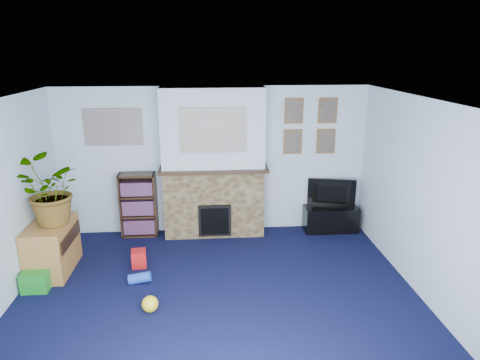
{
  "coord_description": "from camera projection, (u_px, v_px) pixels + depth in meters",
  "views": [
    {
      "loc": [
        -0.09,
        -4.52,
        2.94
      ],
      "look_at": [
        0.32,
        0.76,
        1.32
      ],
      "focal_mm": 32.0,
      "sensor_mm": 36.0,
      "label": 1
    }
  ],
  "objects": [
    {
      "name": "floor",
      "position": [
        218.0,
        303.0,
        5.18
      ],
      "size": [
        5.0,
        4.5,
        0.01
      ],
      "primitive_type": "cube",
      "color": "black",
      "rests_on": "ground"
    },
    {
      "name": "ceiling",
      "position": [
        215.0,
        103.0,
        4.48
      ],
      "size": [
        5.0,
        4.5,
        0.01
      ],
      "primitive_type": "cube",
      "color": "white",
      "rests_on": "wall_back"
    },
    {
      "name": "wall_back",
      "position": [
        213.0,
        161.0,
        6.97
      ],
      "size": [
        5.0,
        0.04,
        2.4
      ],
      "primitive_type": "cube",
      "color": "silver",
      "rests_on": "ground"
    },
    {
      "name": "wall_front",
      "position": [
        226.0,
        339.0,
        2.68
      ],
      "size": [
        5.0,
        0.04,
        2.4
      ],
      "primitive_type": "cube",
      "color": "silver",
      "rests_on": "ground"
    },
    {
      "name": "wall_right",
      "position": [
        430.0,
        204.0,
        5.01
      ],
      "size": [
        0.04,
        4.5,
        2.4
      ],
      "primitive_type": "cube",
      "color": "silver",
      "rests_on": "ground"
    },
    {
      "name": "chimney_breast",
      "position": [
        214.0,
        165.0,
        6.78
      ],
      "size": [
        1.72,
        0.5,
        2.4
      ],
      "color": "brown",
      "rests_on": "ground"
    },
    {
      "name": "collage_main",
      "position": [
        213.0,
        130.0,
        6.41
      ],
      "size": [
        1.0,
        0.03,
        0.68
      ],
      "primitive_type": "cube",
      "color": "gray",
      "rests_on": "chimney_breast"
    },
    {
      "name": "collage_left",
      "position": [
        113.0,
        127.0,
        6.67
      ],
      "size": [
        0.9,
        0.03,
        0.58
      ],
      "primitive_type": "cube",
      "color": "gray",
      "rests_on": "wall_back"
    },
    {
      "name": "portrait_tl",
      "position": [
        294.0,
        111.0,
        6.82
      ],
      "size": [
        0.3,
        0.03,
        0.4
      ],
      "primitive_type": "cube",
      "color": "brown",
      "rests_on": "wall_back"
    },
    {
      "name": "portrait_tr",
      "position": [
        328.0,
        111.0,
        6.86
      ],
      "size": [
        0.3,
        0.03,
        0.4
      ],
      "primitive_type": "cube",
      "color": "brown",
      "rests_on": "wall_back"
    },
    {
      "name": "portrait_bl",
      "position": [
        293.0,
        142.0,
        6.96
      ],
      "size": [
        0.3,
        0.03,
        0.4
      ],
      "primitive_type": "cube",
      "color": "brown",
      "rests_on": "wall_back"
    },
    {
      "name": "portrait_br",
      "position": [
        326.0,
        141.0,
        7.0
      ],
      "size": [
        0.3,
        0.03,
        0.4
      ],
      "primitive_type": "cube",
      "color": "brown",
      "rests_on": "wall_back"
    },
    {
      "name": "tv_stand",
      "position": [
        330.0,
        218.0,
        7.19
      ],
      "size": [
        0.89,
        0.37,
        0.42
      ],
      "primitive_type": "cube",
      "color": "black",
      "rests_on": "ground"
    },
    {
      "name": "television",
      "position": [
        332.0,
        194.0,
        7.09
      ],
      "size": [
        0.8,
        0.28,
        0.46
      ],
      "primitive_type": "imported",
      "rotation": [
        0.0,
        0.0,
        2.91
      ],
      "color": "black",
      "rests_on": "tv_stand"
    },
    {
      "name": "bookshelf",
      "position": [
        139.0,
        206.0,
        6.95
      ],
      "size": [
        0.58,
        0.28,
        1.05
      ],
      "color": "black",
      "rests_on": "ground"
    },
    {
      "name": "sideboard",
      "position": [
        52.0,
        247.0,
        5.84
      ],
      "size": [
        0.5,
        0.9,
        0.7
      ],
      "primitive_type": "cube",
      "color": "#AA7336",
      "rests_on": "ground"
    },
    {
      "name": "potted_plant",
      "position": [
        47.0,
        192.0,
        5.56
      ],
      "size": [
        1.04,
        0.99,
        0.92
      ],
      "primitive_type": "imported",
      "rotation": [
        0.0,
        0.0,
        3.55
      ],
      "color": "#26661E",
      "rests_on": "sideboard"
    },
    {
      "name": "mantel_clock",
      "position": [
        208.0,
        164.0,
        6.72
      ],
      "size": [
        0.1,
        0.06,
        0.14
      ],
      "primitive_type": "cube",
      "color": "gold",
      "rests_on": "chimney_breast"
    },
    {
      "name": "mantel_candle",
      "position": [
        234.0,
        162.0,
        6.75
      ],
      "size": [
        0.05,
        0.05,
        0.17
      ],
      "primitive_type": "cylinder",
      "color": "#B2BFC6",
      "rests_on": "chimney_breast"
    },
    {
      "name": "mantel_teddy",
      "position": [
        180.0,
        164.0,
        6.69
      ],
      "size": [
        0.13,
        0.13,
        0.13
      ],
      "primitive_type": "sphere",
      "color": "gray",
      "rests_on": "chimney_breast"
    },
    {
      "name": "mantel_can",
      "position": [
        258.0,
        163.0,
        6.78
      ],
      "size": [
        0.05,
        0.05,
        0.11
      ],
      "primitive_type": "cylinder",
      "color": "red",
      "rests_on": "chimney_breast"
    },
    {
      "name": "green_crate",
      "position": [
        36.0,
        280.0,
        5.42
      ],
      "size": [
        0.33,
        0.26,
        0.26
      ],
      "primitive_type": "cube",
      "rotation": [
        0.0,
        0.0,
        0.0
      ],
      "color": "#198C26",
      "rests_on": "ground"
    },
    {
      "name": "toy_ball",
      "position": [
        150.0,
        304.0,
        4.98
      ],
      "size": [
        0.19,
        0.19,
        0.19
      ],
      "primitive_type": "sphere",
      "color": "yellow",
      "rests_on": "ground"
    },
    {
      "name": "toy_block",
      "position": [
        139.0,
        259.0,
        6.02
      ],
      "size": [
        0.22,
        0.22,
        0.24
      ],
      "primitive_type": "cube",
      "rotation": [
        0.0,
        0.0,
        0.13
      ],
      "color": "red",
      "rests_on": "ground"
    },
    {
      "name": "toy_tube",
      "position": [
        140.0,
        278.0,
        5.6
      ],
      "size": [
        0.3,
        0.13,
        0.17
      ],
      "primitive_type": "cylinder",
      "rotation": [
        0.0,
        1.43,
        0.0
      ],
      "color": "blue",
      "rests_on": "ground"
    }
  ]
}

